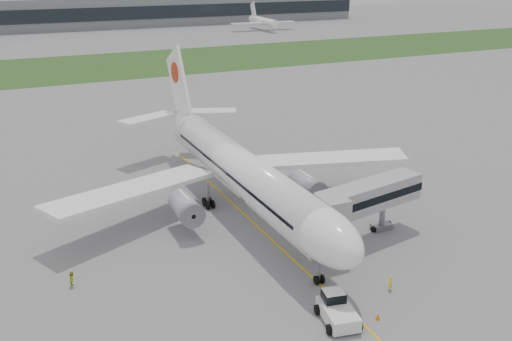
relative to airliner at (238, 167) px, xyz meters
name	(u,v)px	position (x,y,z in m)	size (l,w,h in m)	color
ground	(254,224)	(0.00, -4.87, -5.66)	(600.00, 600.00, 0.00)	slate
apron_markings	(273,241)	(0.00, -9.87, -5.66)	(70.00, 70.00, 0.04)	gold
grass_strip	(85,67)	(0.00, 115.13, -5.65)	(600.00, 50.00, 0.02)	#2F4B1C
terminal_building	(43,14)	(0.00, 225.00, 1.34)	(320.00, 22.30, 14.00)	gray
airliner	(238,167)	(0.00, 0.00, 0.00)	(48.13, 53.95, 17.88)	white
pushback_tug	(337,309)	(-1.70, -25.63, -4.59)	(3.78, 4.94, 2.32)	silver
jet_bridge	(364,199)	(9.17, -13.89, -0.59)	(14.69, 6.62, 6.86)	#9A9A9D
safety_cone_right	(378,317)	(1.60, -27.20, -5.35)	(0.45, 0.45, 0.62)	orange
ground_crew_near	(390,283)	(5.53, -23.72, -4.91)	(0.55, 0.36, 1.50)	yellow
ground_crew_far	(73,278)	(-21.79, -10.12, -4.83)	(0.80, 0.63, 1.65)	#B4C821
distant_aircraft_right	(263,30)	(91.00, 181.11, -5.66)	(30.83, 27.20, 11.79)	white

